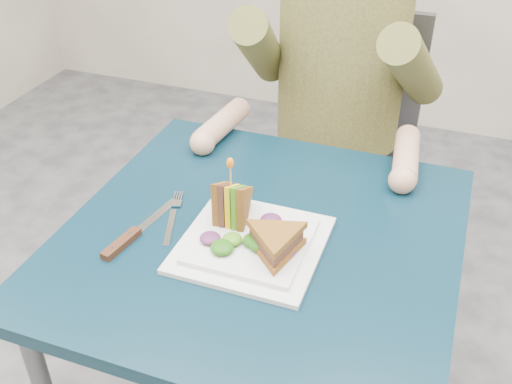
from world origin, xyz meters
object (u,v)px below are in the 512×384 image
at_px(sandwich_upright, 231,204).
at_px(knife, 128,238).
at_px(plate, 252,243).
at_px(chair, 341,144).
at_px(sandwich_flat, 276,242).
at_px(diner, 342,37).
at_px(fork, 172,218).
at_px(table, 261,264).

distance_m(sandwich_upright, knife, 0.21).
relative_size(plate, sandwich_upright, 1.82).
height_order(chair, sandwich_flat, chair).
distance_m(diner, sandwich_flat, 0.70).
xyz_separation_m(sandwich_upright, knife, (-0.17, -0.11, -0.05)).
height_order(sandwich_flat, fork, sandwich_flat).
distance_m(table, diner, 0.67).
distance_m(chair, sandwich_upright, 0.77).
bearing_deg(diner, knife, -107.46).
bearing_deg(diner, fork, -105.79).
distance_m(sandwich_flat, fork, 0.24).
relative_size(table, knife, 3.39).
xyz_separation_m(chair, plate, (-0.00, -0.77, 0.20)).
height_order(chair, plate, chair).
bearing_deg(sandwich_flat, fork, 168.02).
xyz_separation_m(diner, sandwich_upright, (-0.06, -0.62, -0.13)).
relative_size(table, sandwich_flat, 4.12).
relative_size(diner, sandwich_upright, 5.23).
distance_m(diner, fork, 0.69).
bearing_deg(sandwich_flat, knife, -172.16).
distance_m(sandwich_upright, fork, 0.13).
relative_size(table, plate, 2.88).
height_order(sandwich_flat, knife, sandwich_flat).
bearing_deg(plate, sandwich_flat, -24.44).
distance_m(plate, sandwich_flat, 0.07).
distance_m(chair, knife, 0.89).
xyz_separation_m(chair, fork, (-0.18, -0.75, 0.19)).
bearing_deg(plate, diner, 89.88).
bearing_deg(table, fork, -173.41).
xyz_separation_m(sandwich_upright, fork, (-0.12, -0.02, -0.05)).
relative_size(table, sandwich_upright, 5.26).
xyz_separation_m(table, fork, (-0.18, -0.02, 0.08)).
relative_size(diner, plate, 2.87).
relative_size(diner, sandwich_flat, 4.09).
distance_m(table, knife, 0.27).
distance_m(chair, sandwich_flat, 0.83).
height_order(plate, sandwich_flat, sandwich_flat).
bearing_deg(fork, sandwich_upright, 9.60).
height_order(plate, knife, plate).
bearing_deg(sandwich_flat, chair, 93.84).
height_order(diner, fork, diner).
bearing_deg(knife, sandwich_upright, 32.86).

